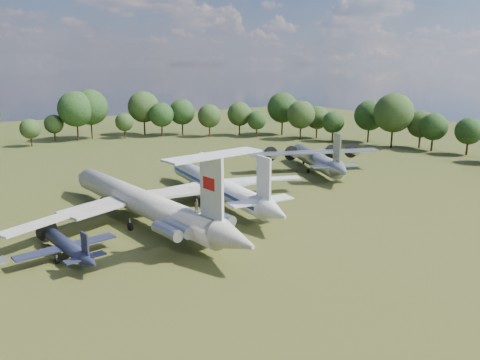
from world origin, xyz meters
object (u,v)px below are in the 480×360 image
an12_transport (316,162)px  person_on_il62 (196,205)px  tu104_jet (217,189)px  small_prop_west (68,250)px  il62_airliner (141,206)px

an12_transport → person_on_il62: person_on_il62 is taller
tu104_jet → small_prop_west: bearing=-152.9°
il62_airliner → small_prop_west: il62_airliner is taller
an12_transport → small_prop_west: (-56.14, -19.80, -0.94)m
an12_transport → small_prop_west: an12_transport is taller
tu104_jet → person_on_il62: bearing=-122.5°
il62_airliner → small_prop_west: (-12.17, -7.95, -1.29)m
il62_airliner → tu104_jet: (14.74, 3.80, -0.32)m
an12_transport → small_prop_west: 59.54m
tu104_jet → small_prop_west: size_ratio=2.66×
il62_airliner → tu104_jet: il62_airliner is taller
tu104_jet → an12_transport: 30.31m
il62_airliner → an12_transport: size_ratio=1.56×
small_prop_west → il62_airliner: bearing=24.7°
an12_transport → tu104_jet: bearing=-143.9°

